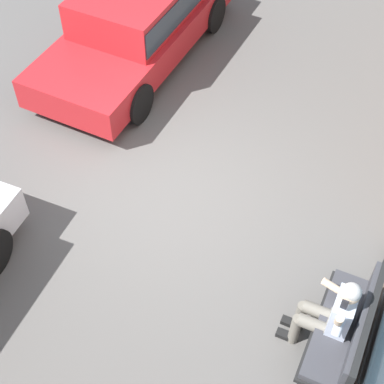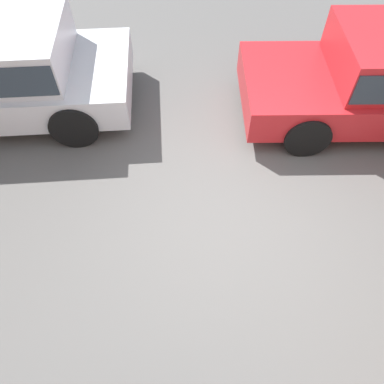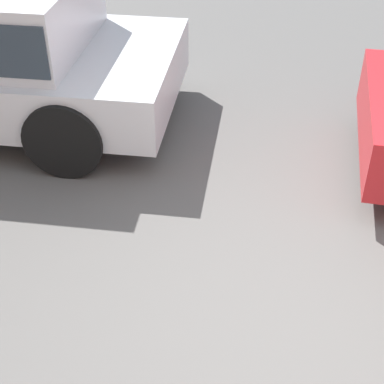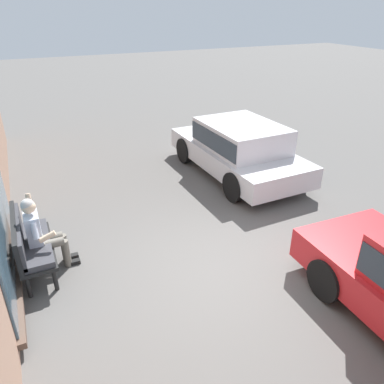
% 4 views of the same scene
% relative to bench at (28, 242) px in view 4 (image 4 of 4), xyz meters
% --- Properties ---
extents(ground_plane, '(60.00, 60.00, 0.00)m').
position_rel_bench_xyz_m(ground_plane, '(-1.35, -2.90, -0.58)').
color(ground_plane, '#565451').
extents(bench, '(1.47, 0.55, 1.01)m').
position_rel_bench_xyz_m(bench, '(0.00, 0.00, 0.00)').
color(bench, black).
rests_on(bench, ground_plane).
extents(person_on_phone, '(0.73, 0.74, 1.34)m').
position_rel_bench_xyz_m(person_on_phone, '(-0.02, -0.22, 0.13)').
color(person_on_phone, '#6B665B').
rests_on(person_on_phone, ground_plane).
extents(parked_car_mid, '(4.22, 2.05, 1.39)m').
position_rel_bench_xyz_m(parked_car_mid, '(1.97, -5.17, 0.19)').
color(parked_car_mid, silver).
rests_on(parked_car_mid, ground_plane).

